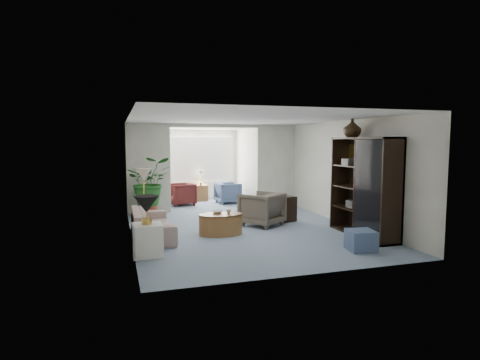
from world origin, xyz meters
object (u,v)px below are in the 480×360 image
object	(u,v)px
sofa	(152,224)
end_table	(147,240)
floor_lamp	(144,175)
coffee_cup	(229,212)
cabinet_urn	(352,128)
coffee_table	(221,224)
coffee_bowl	(217,212)
entertainment_cabinet	(364,187)
table_lamp	(146,204)
side_table_dark	(284,209)
sunroom_table	(201,193)
plant_pot	(150,211)
sunroom_chair_maroon	(182,194)
ottoman	(361,240)
sunroom_chair_blue	(228,193)
framed_picture	(349,154)
wingback_chair	(262,209)

from	to	relation	value
sofa	end_table	xyz separation A→B (m)	(-0.20, -1.35, -0.01)
floor_lamp	end_table	bearing A→B (deg)	-92.78
coffee_cup	cabinet_urn	distance (m)	3.28
end_table	coffee_table	world-z (taller)	end_table
coffee_bowl	entertainment_cabinet	distance (m)	3.17
table_lamp	side_table_dark	bearing A→B (deg)	30.90
entertainment_cabinet	sunroom_table	xyz separation A→B (m)	(-2.29, 5.95, -0.78)
sofa	coffee_table	distance (m)	1.44
entertainment_cabinet	cabinet_urn	distance (m)	1.34
plant_pot	sunroom_chair_maroon	xyz separation A→B (m)	(1.13, 1.75, 0.19)
ottoman	sunroom_table	xyz separation A→B (m)	(-1.56, 6.96, 0.08)
ottoman	sunroom_chair_blue	distance (m)	6.27
sofa	sunroom_chair_maroon	size ratio (longest dim) A/B	2.61
framed_picture	coffee_bowl	size ratio (longest dim) A/B	2.21
coffee_cup	sunroom_chair_maroon	distance (m)	4.33
framed_picture	coffee_table	size ratio (longest dim) A/B	0.53
sunroom_table	cabinet_urn	bearing A→B (deg)	-67.26
ottoman	sunroom_table	world-z (taller)	sunroom_table
table_lamp	sunroom_chair_maroon	xyz separation A→B (m)	(1.47, 5.40, -0.56)
table_lamp	floor_lamp	world-z (taller)	floor_lamp
coffee_bowl	end_table	bearing A→B (deg)	-141.04
wingback_chair	sunroom_chair_maroon	world-z (taller)	wingback_chair
floor_lamp	coffee_bowl	xyz separation A→B (m)	(1.48, -0.94, -0.77)
ottoman	sofa	bearing A→B (deg)	148.88
coffee_table	coffee_cup	xyz separation A→B (m)	(0.15, -0.10, 0.28)
sofa	end_table	size ratio (longest dim) A/B	3.55
coffee_bowl	ottoman	xyz separation A→B (m)	(2.20, -2.09, -0.29)
sofa	coffee_cup	size ratio (longest dim) A/B	18.36
framed_picture	sunroom_chair_maroon	distance (m)	5.52
sunroom_chair_maroon	sunroom_table	bearing A→B (deg)	129.40
cabinet_urn	sunroom_chair_maroon	size ratio (longest dim) A/B	0.53
cabinet_urn	sunroom_table	xyz separation A→B (m)	(-2.29, 5.45, -2.03)
coffee_cup	side_table_dark	distance (m)	2.01
entertainment_cabinet	ottoman	bearing A→B (deg)	-125.74
coffee_bowl	entertainment_cabinet	world-z (taller)	entertainment_cabinet
sofa	wingback_chair	size ratio (longest dim) A/B	2.28
table_lamp	side_table_dark	size ratio (longest dim) A/B	0.70
end_table	sunroom_chair_maroon	bearing A→B (deg)	74.73
sunroom_chair_blue	framed_picture	bearing A→B (deg)	-163.03
coffee_table	entertainment_cabinet	size ratio (longest dim) A/B	0.45
floor_lamp	sunroom_table	distance (m)	4.57
floor_lamp	coffee_bowl	bearing A→B (deg)	-32.49
framed_picture	ottoman	xyz separation A→B (m)	(-0.96, -1.96, -1.51)
wingback_chair	sunroom_chair_blue	bearing A→B (deg)	-128.18
framed_picture	floor_lamp	size ratio (longest dim) A/B	1.39
sofa	side_table_dark	bearing A→B (deg)	-77.28
sofa	coffee_bowl	distance (m)	1.40
table_lamp	ottoman	xyz separation A→B (m)	(3.78, -0.81, -0.73)
coffee_bowl	side_table_dark	world-z (taller)	side_table_dark
coffee_table	sunroom_table	size ratio (longest dim) A/B	1.80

